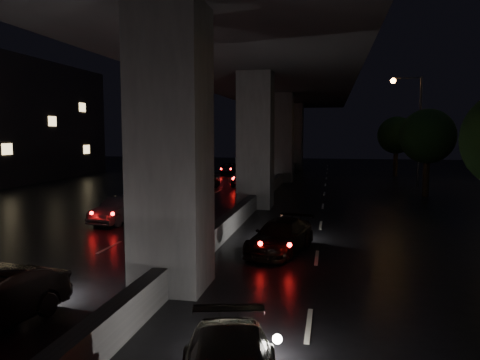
% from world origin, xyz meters
% --- Properties ---
extents(ground, '(120.00, 120.00, 0.00)m').
position_xyz_m(ground, '(0.00, 0.00, 0.00)').
color(ground, black).
rests_on(ground, ground).
extents(viaduct, '(12.00, 80.00, 10.50)m').
position_xyz_m(viaduct, '(0.00, 5.00, 8.34)').
color(viaduct, '#363739').
rests_on(viaduct, ground).
extents(median_barrier, '(0.45, 70.00, 0.85)m').
position_xyz_m(median_barrier, '(0.00, 5.00, 0.42)').
color(median_barrier, '#363739').
rests_on(median_barrier, ground).
extents(tree_c, '(3.80, 3.80, 6.12)m').
position_xyz_m(tree_c, '(11.00, 12.00, 4.20)').
color(tree_c, black).
rests_on(tree_c, ground).
extents(tree_d, '(3.80, 3.80, 6.12)m').
position_xyz_m(tree_d, '(11.00, 28.00, 4.20)').
color(tree_d, black).
rests_on(tree_d, ground).
extents(streetlight_far, '(2.52, 0.44, 9.00)m').
position_xyz_m(streetlight_far, '(10.97, 18.00, 5.66)').
color(streetlight_far, '#2D2D33').
rests_on(streetlight_far, ground).
extents(car_3, '(2.62, 4.38, 1.19)m').
position_xyz_m(car_3, '(2.63, -5.39, 0.59)').
color(car_3, black).
rests_on(car_3, ground).
extents(car_4, '(1.86, 3.98, 1.26)m').
position_xyz_m(car_4, '(-5.89, -1.02, 0.63)').
color(car_4, '#262629').
rests_on(car_4, ground).
extents(car_5, '(1.92, 3.88, 1.22)m').
position_xyz_m(car_5, '(-2.46, -3.67, 0.61)').
color(car_5, '#232326').
rests_on(car_5, ground).
extents(car_6, '(1.45, 3.35, 1.13)m').
position_xyz_m(car_6, '(-5.67, 3.36, 0.56)').
color(car_6, black).
rests_on(car_6, ground).
extents(car_7, '(2.70, 4.49, 1.22)m').
position_xyz_m(car_7, '(-5.65, 13.05, 0.61)').
color(car_7, black).
rests_on(car_7, ground).
extents(car_8, '(1.87, 4.04, 1.34)m').
position_xyz_m(car_8, '(-2.68, 15.77, 0.67)').
color(car_8, black).
rests_on(car_8, ground).
extents(car_9, '(2.03, 3.63, 1.13)m').
position_xyz_m(car_9, '(-3.10, 17.60, 0.57)').
color(car_9, '#45403C').
rests_on(car_9, ground).
extents(car_10, '(2.39, 4.07, 1.06)m').
position_xyz_m(car_10, '(-2.46, 28.39, 0.53)').
color(car_10, black).
rests_on(car_10, ground).
extents(car_11, '(3.14, 4.85, 1.24)m').
position_xyz_m(car_11, '(-6.21, 26.20, 0.62)').
color(car_11, black).
rests_on(car_11, ground).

